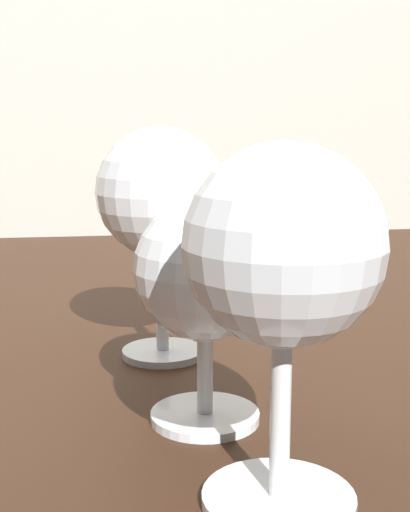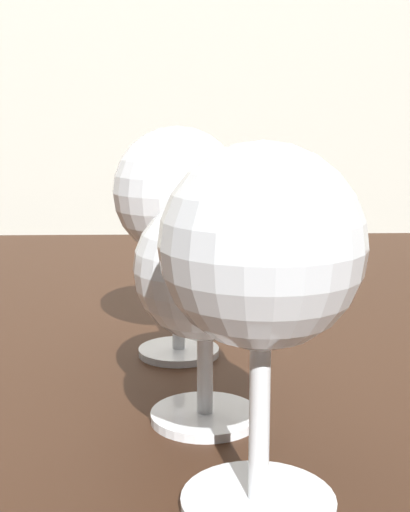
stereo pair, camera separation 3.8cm
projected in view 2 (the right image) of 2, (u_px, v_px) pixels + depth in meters
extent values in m
cube|color=#382114|center=(130.00, 333.00, 0.61)|extent=(1.12, 0.87, 0.03)
cylinder|color=white|center=(258.00, 502.00, 0.31)|extent=(0.07, 0.07, 0.00)
cylinder|color=white|center=(260.00, 407.00, 0.30)|extent=(0.01, 0.01, 0.08)
sphere|color=white|center=(262.00, 246.00, 0.29)|extent=(0.09, 0.09, 0.09)
ellipsoid|color=beige|center=(262.00, 238.00, 0.29)|extent=(0.07, 0.07, 0.04)
cylinder|color=white|center=(205.00, 416.00, 0.40)|extent=(0.06, 0.06, 0.00)
cylinder|color=white|center=(205.00, 364.00, 0.40)|extent=(0.01, 0.01, 0.06)
sphere|color=white|center=(205.00, 269.00, 0.39)|extent=(0.08, 0.08, 0.08)
ellipsoid|color=maroon|center=(205.00, 276.00, 0.39)|extent=(0.07, 0.07, 0.03)
cylinder|color=white|center=(179.00, 351.00, 0.51)|extent=(0.06, 0.06, 0.00)
cylinder|color=white|center=(178.00, 292.00, 0.50)|extent=(0.01, 0.01, 0.08)
sphere|color=white|center=(178.00, 192.00, 0.49)|extent=(0.09, 0.09, 0.09)
ellipsoid|color=#470A16|center=(178.00, 201.00, 0.49)|extent=(0.08, 0.08, 0.03)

